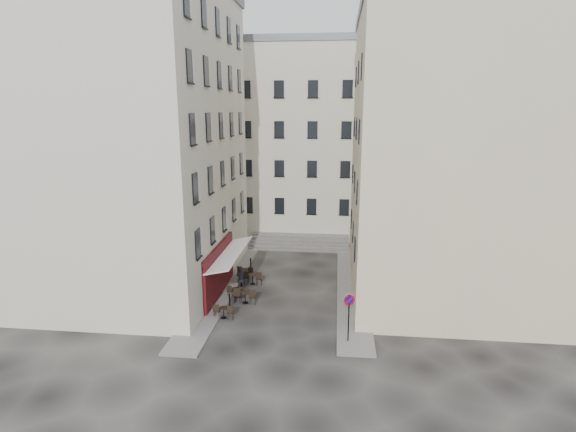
# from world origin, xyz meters

# --- Properties ---
(ground) EXTENTS (90.00, 90.00, 0.00)m
(ground) POSITION_xyz_m (0.00, 0.00, 0.00)
(ground) COLOR black
(ground) RESTS_ON ground
(sidewalk_left) EXTENTS (2.00, 22.00, 0.12)m
(sidewalk_left) POSITION_xyz_m (-4.50, 4.00, 0.06)
(sidewalk_left) COLOR slate
(sidewalk_left) RESTS_ON ground
(sidewalk_right) EXTENTS (2.00, 18.00, 0.12)m
(sidewalk_right) POSITION_xyz_m (4.50, 3.00, 0.06)
(sidewalk_right) COLOR slate
(sidewalk_right) RESTS_ON ground
(building_left) EXTENTS (12.20, 16.20, 20.60)m
(building_left) POSITION_xyz_m (-10.50, 3.00, 10.31)
(building_left) COLOR beige
(building_left) RESTS_ON ground
(building_right) EXTENTS (12.20, 14.20, 18.60)m
(building_right) POSITION_xyz_m (10.50, 3.50, 9.31)
(building_right) COLOR beige
(building_right) RESTS_ON ground
(building_back) EXTENTS (18.20, 10.20, 18.60)m
(building_back) POSITION_xyz_m (-1.00, 19.00, 9.31)
(building_back) COLOR beige
(building_back) RESTS_ON ground
(cafe_storefront) EXTENTS (1.74, 7.30, 3.50)m
(cafe_storefront) POSITION_xyz_m (-4.32, 1.00, 1.88)
(cafe_storefront) COLOR #4A0A11
(cafe_storefront) RESTS_ON ground
(stone_steps) EXTENTS (9.00, 3.15, 0.80)m
(stone_steps) POSITION_xyz_m (0.00, 12.57, 0.40)
(stone_steps) COLOR #585654
(stone_steps) RESTS_ON ground
(bollard_near) EXTENTS (0.12, 0.12, 0.98)m
(bollard_near) POSITION_xyz_m (-3.25, -1.00, 0.53)
(bollard_near) COLOR black
(bollard_near) RESTS_ON ground
(bollard_mid) EXTENTS (0.12, 0.12, 0.98)m
(bollard_mid) POSITION_xyz_m (-3.25, 2.50, 0.53)
(bollard_mid) COLOR black
(bollard_mid) RESTS_ON ground
(bollard_far) EXTENTS (0.12, 0.12, 0.98)m
(bollard_far) POSITION_xyz_m (-3.25, 6.00, 0.53)
(bollard_far) COLOR black
(bollard_far) RESTS_ON ground
(no_parking_sign) EXTENTS (0.63, 0.19, 2.80)m
(no_parking_sign) POSITION_xyz_m (4.09, -4.56, 1.98)
(no_parking_sign) COLOR black
(no_parking_sign) RESTS_ON ground
(bistro_table_a) EXTENTS (1.24, 0.58, 0.87)m
(bistro_table_a) POSITION_xyz_m (-3.26, -2.45, 0.44)
(bistro_table_a) COLOR black
(bistro_table_a) RESTS_ON ground
(bistro_table_b) EXTENTS (1.42, 0.67, 1.00)m
(bistro_table_b) POSITION_xyz_m (-2.40, -0.18, 0.51)
(bistro_table_b) COLOR black
(bistro_table_b) RESTS_ON ground
(bistro_table_c) EXTENTS (1.14, 0.53, 0.80)m
(bistro_table_c) POSITION_xyz_m (-3.23, 0.67, 0.41)
(bistro_table_c) COLOR black
(bistro_table_c) RESTS_ON ground
(bistro_table_d) EXTENTS (1.38, 0.65, 0.97)m
(bistro_table_d) POSITION_xyz_m (-2.54, 3.06, 0.50)
(bistro_table_d) COLOR black
(bistro_table_d) RESTS_ON ground
(bistro_table_e) EXTENTS (1.22, 0.57, 0.86)m
(bistro_table_e) POSITION_xyz_m (-3.31, 4.32, 0.44)
(bistro_table_e) COLOR black
(bistro_table_e) RESTS_ON ground
(pedestrian) EXTENTS (0.71, 0.59, 1.66)m
(pedestrian) POSITION_xyz_m (-3.18, 2.09, 0.83)
(pedestrian) COLOR black
(pedestrian) RESTS_ON ground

